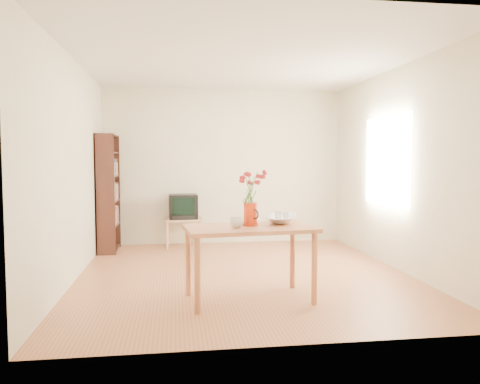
{
  "coord_description": "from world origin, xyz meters",
  "views": [
    {
      "loc": [
        -0.83,
        -5.64,
        1.42
      ],
      "look_at": [
        0.0,
        0.3,
        1.0
      ],
      "focal_mm": 35.0,
      "sensor_mm": 36.0,
      "label": 1
    }
  ],
  "objects": [
    {
      "name": "room",
      "position": [
        0.03,
        0.0,
        1.3
      ],
      "size": [
        4.5,
        4.5,
        4.5
      ],
      "color": "#985635",
      "rests_on": "ground"
    },
    {
      "name": "tv_stand",
      "position": [
        -0.7,
        1.97,
        0.39
      ],
      "size": [
        0.6,
        0.45,
        0.46
      ],
      "color": "tan",
      "rests_on": "ground"
    },
    {
      "name": "teacup_a",
      "position": [
        0.26,
        -0.77,
        0.92
      ],
      "size": [
        0.08,
        0.08,
        0.07
      ],
      "primitive_type": "imported",
      "rotation": [
        0.0,
        0.0,
        0.12
      ],
      "color": "white",
      "rests_on": "bowl"
    },
    {
      "name": "flowers",
      "position": [
        -0.08,
        -1.0,
        1.16
      ],
      "size": [
        0.27,
        0.27,
        0.38
      ],
      "primitive_type": null,
      "color": "red",
      "rests_on": "pitcher"
    },
    {
      "name": "bookshelf",
      "position": [
        -1.85,
        1.75,
        0.84
      ],
      "size": [
        0.28,
        0.7,
        1.8
      ],
      "color": "black",
      "rests_on": "ground"
    },
    {
      "name": "pitcher",
      "position": [
        -0.08,
        -1.0,
        0.86
      ],
      "size": [
        0.15,
        0.22,
        0.24
      ],
      "rotation": [
        0.0,
        0.0,
        0.48
      ],
      "color": "red",
      "rests_on": "table"
    },
    {
      "name": "mug",
      "position": [
        -0.23,
        -1.12,
        0.8
      ],
      "size": [
        0.18,
        0.18,
        0.1
      ],
      "primitive_type": "imported",
      "rotation": [
        0.0,
        0.0,
        3.73
      ],
      "color": "white",
      "rests_on": "table"
    },
    {
      "name": "teacup_b",
      "position": [
        0.35,
        -0.75,
        0.91
      ],
      "size": [
        0.08,
        0.08,
        0.06
      ],
      "primitive_type": "imported",
      "rotation": [
        0.0,
        0.0,
        1.32
      ],
      "color": "white",
      "rests_on": "bowl"
    },
    {
      "name": "television",
      "position": [
        -0.7,
        1.98,
        0.66
      ],
      "size": [
        0.47,
        0.44,
        0.39
      ],
      "rotation": [
        0.0,
        0.0,
        0.04
      ],
      "color": "black",
      "rests_on": "tv_stand"
    },
    {
      "name": "table",
      "position": [
        -0.1,
        -1.05,
        0.66
      ],
      "size": [
        1.34,
        0.86,
        0.75
      ],
      "rotation": [
        0.0,
        0.0,
        0.11
      ],
      "color": "#AB5E3A",
      "rests_on": "ground"
    },
    {
      "name": "bowl",
      "position": [
        0.3,
        -0.77,
        0.96
      ],
      "size": [
        0.55,
        0.55,
        0.41
      ],
      "primitive_type": "imported",
      "rotation": [
        0.0,
        0.0,
        -0.32
      ],
      "color": "white",
      "rests_on": "table"
    }
  ]
}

